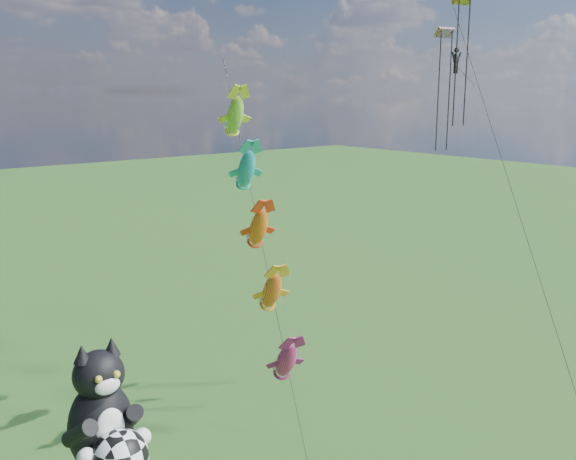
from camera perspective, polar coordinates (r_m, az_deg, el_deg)
cat_kite_rig at (r=20.24m, az=-15.89°, el=-16.42°), size 2.52×4.05×11.70m
fish_windsock_rig at (r=34.07m, az=-2.63°, el=0.17°), size 5.58×15.04×20.62m
parafoil_rig at (r=39.12m, az=14.96°, el=13.95°), size 7.61×16.37×24.77m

